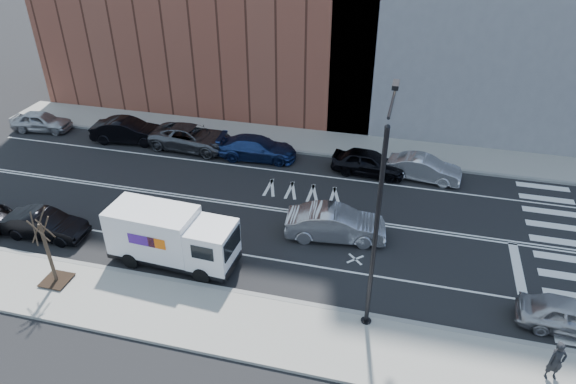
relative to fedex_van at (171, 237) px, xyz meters
The scene contains 20 objects.
ground 6.30m from the fedex_van, 66.19° to the left, with size 120.00×120.00×0.00m, color black.
sidewalk_near 4.28m from the fedex_van, 52.32° to the right, with size 44.00×3.60×0.15m, color gray.
sidewalk_far 14.68m from the fedex_van, 80.26° to the left, with size 44.00×3.60×0.15m, color gray.
curb_near 3.16m from the fedex_van, 29.52° to the right, with size 44.00×0.25×0.17m, color gray.
curb_far 12.92m from the fedex_van, 78.91° to the left, with size 44.00×0.25×0.17m, color gray.
crosswalk 19.36m from the fedex_van, 16.87° to the left, with size 3.00×14.00×0.01m, color white, non-canonical shape.
road_markings 6.30m from the fedex_van, 66.19° to the left, with size 40.00×8.60×0.01m, color white, non-canonical shape.
streetlight 10.22m from the fedex_van, ahead, with size 0.44×4.02×9.34m.
street_tree 5.32m from the fedex_van, 148.30° to the right, with size 1.20×1.20×3.75m.
fedex_van is the anchor object (origin of this frame).
far_parked_a 19.57m from the fedex_van, 143.89° to the left, with size 1.71×4.25×1.45m, color #A8A9AD.
far_parked_b 14.39m from the fedex_van, 127.40° to the left, with size 1.74×4.99×1.65m, color black.
far_parked_c 12.24m from the fedex_van, 109.18° to the left, with size 2.64×5.73×1.59m, color #4E5056.
far_parked_d 11.28m from the fedex_van, 86.21° to the left, with size 2.09×5.14×1.49m, color navy.
far_parked_e 13.64m from the fedex_van, 53.67° to the left, with size 1.84×4.58×1.56m, color black.
far_parked_f 15.97m from the fedex_van, 44.22° to the left, with size 1.55×4.45×1.47m, color silver.
driving_sedan 8.19m from the fedex_van, 28.14° to the left, with size 1.77×5.08×1.67m, color #A4A4A8.
near_parked_rear_a 7.31m from the fedex_van, behind, with size 1.51×4.32×1.42m, color black.
near_parked_front 17.60m from the fedex_van, ahead, with size 1.70×4.24×1.44m, color #B1B1B6.
pedestrian 16.68m from the fedex_van, 10.15° to the right, with size 0.63×0.41×1.73m, color black.
Camera 1 is at (7.62, -23.07, 15.93)m, focal length 32.00 mm.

